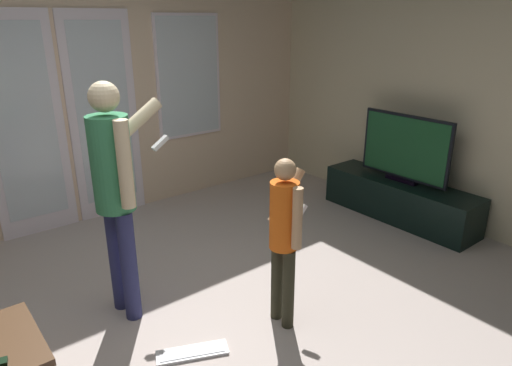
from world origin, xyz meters
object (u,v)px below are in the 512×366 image
(flat_screen_tv, at_px, (405,148))
(person_adult, at_px, (116,182))
(person_child, at_px, (285,229))
(tv_stand, at_px, (400,200))
(loose_keyboard, at_px, (192,352))

(flat_screen_tv, distance_m, person_adult, 2.85)
(person_child, bearing_deg, tv_stand, 14.41)
(loose_keyboard, bearing_deg, person_adult, 99.49)
(flat_screen_tv, relative_size, loose_keyboard, 2.11)
(person_child, height_order, loose_keyboard, person_child)
(tv_stand, height_order, loose_keyboard, tv_stand)
(flat_screen_tv, distance_m, person_child, 2.14)
(person_adult, bearing_deg, loose_keyboard, -80.51)
(person_child, distance_m, loose_keyboard, 0.95)
(person_adult, bearing_deg, person_child, -44.93)
(tv_stand, distance_m, loose_keyboard, 2.77)
(tv_stand, distance_m, person_child, 2.19)
(flat_screen_tv, bearing_deg, loose_keyboard, -170.94)
(loose_keyboard, bearing_deg, flat_screen_tv, 9.06)
(person_child, bearing_deg, person_adult, 135.07)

